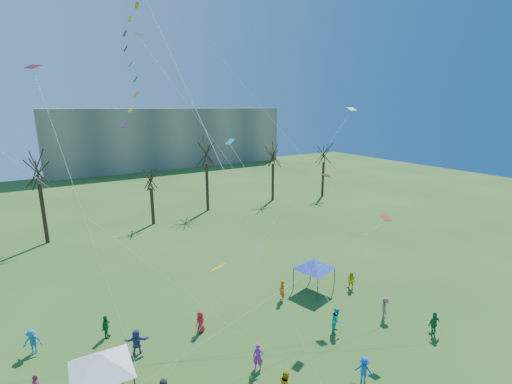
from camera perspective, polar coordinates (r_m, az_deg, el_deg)
distant_building at (r=98.48m, az=-13.65°, el=8.51°), size 60.00×14.00×15.00m
bare_tree_row at (r=49.97m, az=-14.49°, el=3.42°), size 67.74×8.60×11.29m
big_box_kite at (r=18.47m, az=-18.19°, el=21.21°), size 3.36×6.63×23.47m
canopy_tent_white at (r=21.92m, az=-23.65°, el=-23.58°), size 4.26×4.26×3.20m
canopy_tent_blue at (r=31.38m, az=9.34°, el=-11.30°), size 3.75×3.75×2.89m
festival_crowd at (r=23.91m, az=-4.80°, el=-24.44°), size 26.50×14.47×1.85m
small_kites_aloft at (r=24.29m, az=-7.31°, el=6.70°), size 30.85×19.77×32.14m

